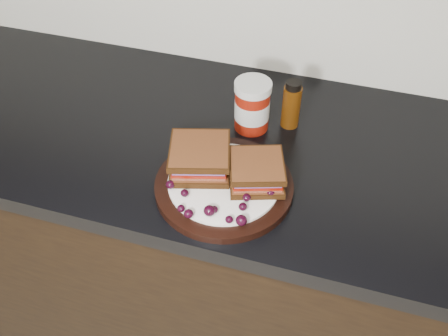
{
  "coord_description": "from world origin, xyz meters",
  "views": [
    {
      "loc": [
        0.36,
        0.89,
        1.64
      ],
      "look_at": [
        0.16,
        1.55,
        0.96
      ],
      "focal_mm": 40.0,
      "sensor_mm": 36.0,
      "label": 1
    }
  ],
  "objects_px": {
    "condiment_jar": "(252,106)",
    "plate": "(224,186)",
    "sandwich_left": "(200,158)",
    "oil_bottle": "(292,104)"
  },
  "relations": [
    {
      "from": "condiment_jar",
      "to": "plate",
      "type": "bearing_deg",
      "value": -90.87
    },
    {
      "from": "plate",
      "to": "sandwich_left",
      "type": "relative_size",
      "value": 2.33
    },
    {
      "from": "plate",
      "to": "sandwich_left",
      "type": "height_order",
      "value": "sandwich_left"
    },
    {
      "from": "plate",
      "to": "oil_bottle",
      "type": "relative_size",
      "value": 2.38
    },
    {
      "from": "condiment_jar",
      "to": "oil_bottle",
      "type": "relative_size",
      "value": 1.03
    },
    {
      "from": "condiment_jar",
      "to": "oil_bottle",
      "type": "bearing_deg",
      "value": 22.51
    },
    {
      "from": "sandwich_left",
      "to": "condiment_jar",
      "type": "distance_m",
      "value": 0.2
    },
    {
      "from": "plate",
      "to": "sandwich_left",
      "type": "distance_m",
      "value": 0.07
    },
    {
      "from": "plate",
      "to": "oil_bottle",
      "type": "height_order",
      "value": "oil_bottle"
    },
    {
      "from": "condiment_jar",
      "to": "oil_bottle",
      "type": "distance_m",
      "value": 0.09
    }
  ]
}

